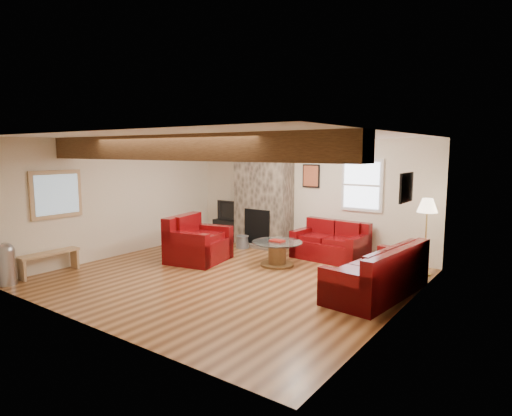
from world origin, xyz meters
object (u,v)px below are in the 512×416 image
Objects in this scene: tv_cabinet at (233,230)px; television at (233,211)px; loveseat at (330,241)px; sofa_three at (377,270)px; armchair_red at (199,239)px; floor_lamp at (427,210)px; coffee_table at (277,254)px.

tv_cabinet is 0.51m from television.
loveseat is at bearing -6.05° from television.
sofa_three is 2.26m from loveseat.
television is (-2.83, 0.30, 0.37)m from loveseat.
armchair_red is (-3.72, -0.11, 0.07)m from sofa_three.
floor_lamp is (4.04, 1.70, 0.74)m from armchair_red.
sofa_three is at bearing -13.44° from coffee_table.
armchair_red is 4.45m from floor_lamp.
loveseat is 1.05× the size of floor_lamp.
armchair_red is (-2.13, -1.72, 0.07)m from loveseat.
armchair_red is at bearing -70.72° from tv_cabinet.
coffee_table is at bearing -77.92° from armchair_red.
coffee_table is at bearing -157.28° from floor_lamp.
sofa_three is 2.41× the size of television.
television is at bearing 8.31° from armchair_red.
coffee_table is at bearing -31.86° from tv_cabinet.
television is at bearing -107.06° from sofa_three.
television reaches higher than loveseat.
loveseat is at bearing -6.05° from tv_cabinet.
sofa_three reaches higher than tv_cabinet.
television reaches higher than armchair_red.
sofa_three is 1.81m from floor_lamp.
tv_cabinet is at bearing 8.31° from armchair_red.
coffee_table is 2.91m from floor_lamp.
sofa_three is 1.46× the size of floor_lamp.
sofa_three is at bearing -99.23° from armchair_red.
tv_cabinet is (-0.71, 2.02, -0.21)m from armchair_red.
tv_cabinet is at bearing 148.14° from coffee_table.
armchair_red is 0.82× the size of floor_lamp.
armchair_red is at bearing -70.72° from television.
floor_lamp is (2.53, 1.06, 0.96)m from coffee_table.
coffee_table is 2.66m from television.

